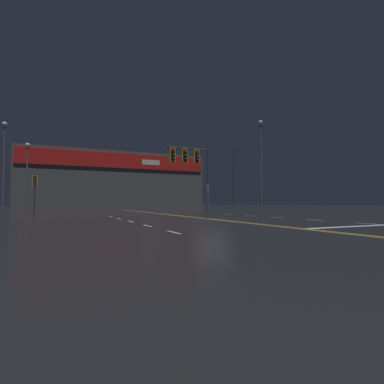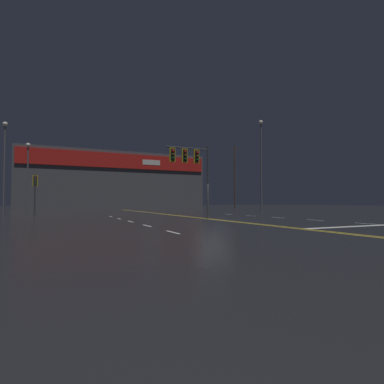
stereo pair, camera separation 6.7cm
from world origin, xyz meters
TOP-DOWN VIEW (x-y plane):
  - ground_plane at (0.00, 0.00)m, footprint 200.00×200.00m
  - road_markings at (1.22, -1.76)m, footprint 16.96×60.00m
  - traffic_signal_median at (-1.32, 0.84)m, footprint 3.26×0.36m
  - traffic_signal_corner_northwest at (-11.55, 11.76)m, footprint 0.42×0.36m
  - streetlight_near_left at (-15.40, 22.87)m, footprint 0.56×0.56m
  - streetlight_near_right at (14.42, 13.25)m, footprint 0.56×0.56m
  - streetlight_far_left at (-13.16, 25.43)m, footprint 0.56×0.56m
  - building_backdrop at (0.00, 37.91)m, footprint 31.62×10.23m
  - utility_pole_row at (-1.09, 30.71)m, footprint 46.39×0.26m

SIDE VIEW (x-z plane):
  - ground_plane at x=0.00m, z-range 0.00..0.00m
  - road_markings at x=1.22m, z-range 0.00..0.01m
  - traffic_signal_corner_northwest at x=-11.55m, z-range 0.85..4.45m
  - traffic_signal_median at x=-1.32m, z-range 1.45..6.67m
  - building_backdrop at x=0.00m, z-range 0.02..10.01m
  - streetlight_far_left at x=-13.16m, z-range 1.27..10.11m
  - utility_pole_row at x=-1.09m, z-range 0.03..12.88m
  - streetlight_near_left at x=-15.40m, z-range 1.36..12.07m
  - streetlight_near_right at x=14.42m, z-range 1.41..13.33m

